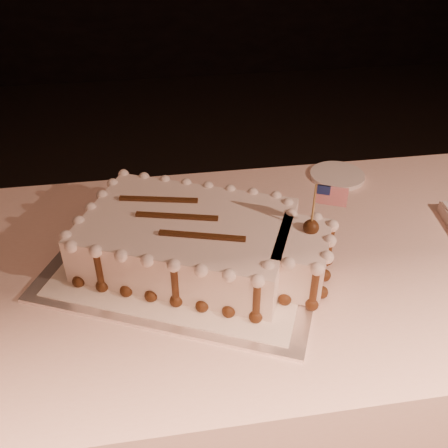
{
  "coord_description": "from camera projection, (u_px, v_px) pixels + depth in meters",
  "views": [
    {
      "loc": [
        -0.14,
        -0.24,
        1.46
      ],
      "look_at": [
        -0.0,
        0.61,
        0.84
      ],
      "focal_mm": 40.0,
      "sensor_mm": 36.0,
      "label": 1
    }
  ],
  "objects": [
    {
      "name": "banquet_table",
      "position": [
        227.0,
        370.0,
        1.32
      ],
      "size": [
        2.4,
        0.8,
        0.75
      ],
      "primitive_type": "cube",
      "color": "#FFD5C5",
      "rests_on": "ground"
    },
    {
      "name": "cake_board",
      "position": [
        188.0,
        259.0,
        1.1
      ],
      "size": [
        0.7,
        0.63,
        0.01
      ],
      "primitive_type": "cube",
      "rotation": [
        0.0,
        0.0,
        -0.43
      ],
      "color": "white",
      "rests_on": "banquet_table"
    },
    {
      "name": "sheet_cake",
      "position": [
        201.0,
        241.0,
        1.06
      ],
      "size": [
        0.57,
        0.45,
        0.21
      ],
      "color": "white",
      "rests_on": "doily"
    },
    {
      "name": "room_shell",
      "position": [
        429.0,
        9.0,
        0.24
      ],
      "size": [
        6.1,
        8.1,
        2.9
      ],
      "color": "black",
      "rests_on": "ground"
    },
    {
      "name": "side_plate",
      "position": [
        337.0,
        176.0,
        1.4
      ],
      "size": [
        0.15,
        0.15,
        0.01
      ],
      "primitive_type": "cylinder",
      "color": "white",
      "rests_on": "banquet_table"
    },
    {
      "name": "doily",
      "position": [
        188.0,
        258.0,
        1.1
      ],
      "size": [
        0.63,
        0.56,
        0.0
      ],
      "primitive_type": "cube",
      "rotation": [
        0.0,
        0.0,
        -0.43
      ],
      "color": "white",
      "rests_on": "cake_board"
    }
  ]
}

